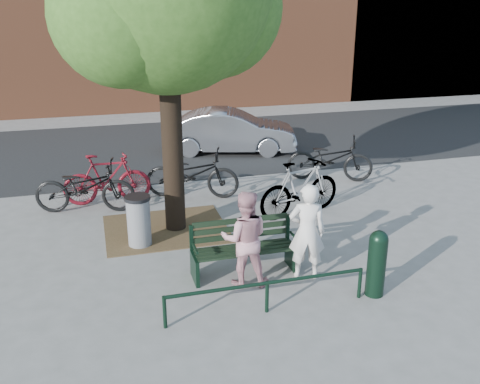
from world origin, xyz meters
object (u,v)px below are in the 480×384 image
object	(u,v)px
park_bench	(243,246)
person_right	(245,239)
litter_bin	(139,221)
bicycle_c	(192,174)
bollard	(377,261)
parked_car	(230,131)
person_left	(307,232)

from	to	relation	value
park_bench	person_right	size ratio (longest dim) A/B	1.10
park_bench	litter_bin	world-z (taller)	same
person_right	bicycle_c	xyz separation A→B (m)	(-0.05, 4.19, -0.23)
person_right	litter_bin	size ratio (longest dim) A/B	1.63
person_right	bollard	world-z (taller)	person_right
bollard	litter_bin	world-z (taller)	bollard
park_bench	bicycle_c	size ratio (longest dim) A/B	0.81
park_bench	parked_car	bearing A→B (deg)	76.94
bollard	litter_bin	distance (m)	4.35
park_bench	litter_bin	bearing A→B (deg)	135.81
park_bench	parked_car	distance (m)	7.49
bicycle_c	parked_car	size ratio (longest dim) A/B	0.56
bicycle_c	parked_car	distance (m)	3.94
bollard	parked_car	xyz separation A→B (m)	(-0.08, 8.56, 0.06)
person_left	bollard	distance (m)	1.18
park_bench	litter_bin	xyz separation A→B (m)	(-1.57, 1.53, 0.01)
bollard	bicycle_c	bearing A→B (deg)	110.57
bicycle_c	parked_car	bearing A→B (deg)	-7.50
person_right	bollard	bearing A→B (deg)	168.47
litter_bin	parked_car	world-z (taller)	parked_car
person_left	litter_bin	size ratio (longest dim) A/B	1.68
bicycle_c	person_right	bearing A→B (deg)	-159.33
bollard	bicycle_c	xyz separation A→B (m)	(-1.90, 5.06, -0.01)
park_bench	bollard	world-z (taller)	bollard
person_right	parked_car	size ratio (longest dim) A/B	0.41
bollard	litter_bin	size ratio (longest dim) A/B	1.11
person_left	bollard	world-z (taller)	person_left
person_left	parked_car	distance (m)	7.78
bollard	parked_car	size ratio (longest dim) A/B	0.28
park_bench	bollard	distance (m)	2.18
person_right	bollard	xyz separation A→B (m)	(1.85, -0.87, -0.21)
park_bench	litter_bin	distance (m)	2.19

